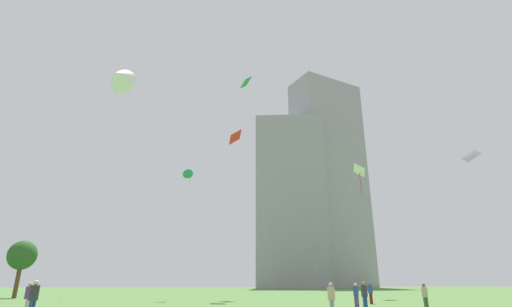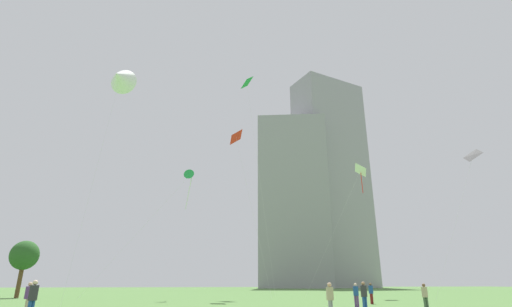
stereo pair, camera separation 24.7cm
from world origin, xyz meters
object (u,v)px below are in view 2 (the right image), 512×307
object	(u,v)px
distant_highrise_0	(332,178)
distant_highrise_1	(293,200)
person_standing_4	(330,297)
kite_flying_0	(120,78)
person_standing_0	(28,296)
person_standing_5	(425,295)
kite_flying_2	(247,84)
park_tree_0	(24,256)
kite_flying_4	(236,138)
kite_flying_3	(361,172)
kite_flying_1	(473,156)
person_standing_1	(356,293)
kite_flying_5	(189,176)
person_standing_2	(371,292)
person_standing_6	(33,297)
person_standing_3	(364,294)

from	to	relation	value
distant_highrise_0	distant_highrise_1	size ratio (longest dim) A/B	1.33
person_standing_4	kite_flying_0	xyz separation A→B (m)	(-15.67, 19.40, 22.58)
person_standing_0	distant_highrise_0	size ratio (longest dim) A/B	0.02
person_standing_5	distant_highrise_1	distance (m)	106.51
kite_flying_2	park_tree_0	xyz separation A→B (m)	(-27.95, -2.47, -28.44)
person_standing_4	kite_flying_4	size ratio (longest dim) A/B	0.09
kite_flying_2	distant_highrise_0	bearing A→B (deg)	57.85
kite_flying_3	distant_highrise_0	distance (m)	90.71
kite_flying_1	kite_flying_4	bearing A→B (deg)	164.90
person_standing_1	distant_highrise_1	world-z (taller)	distant_highrise_1
kite_flying_5	distant_highrise_0	distance (m)	101.63
kite_flying_1	distant_highrise_0	distance (m)	96.18
person_standing_5	kite_flying_4	size ratio (longest dim) A/B	0.08
person_standing_2	person_standing_6	bearing A→B (deg)	-3.61
person_standing_1	person_standing_6	bearing A→B (deg)	57.12
kite_flying_2	person_standing_1	bearing A→B (deg)	-83.20
person_standing_1	person_standing_0	bearing A→B (deg)	47.04
person_standing_3	person_standing_5	size ratio (longest dim) A/B	1.07
person_standing_5	kite_flying_2	distance (m)	45.35
distant_highrise_1	person_standing_0	bearing A→B (deg)	-99.85
kite_flying_5	distant_highrise_0	xyz separation A→B (m)	(54.61, 82.07, 24.72)
person_standing_4	distant_highrise_0	bearing A→B (deg)	-154.43
person_standing_6	distant_highrise_0	distance (m)	128.84
person_standing_4	kite_flying_3	world-z (taller)	kite_flying_3
kite_flying_1	kite_flying_5	size ratio (longest dim) A/B	1.14
kite_flying_3	distant_highrise_1	bearing A→B (deg)	79.43
kite_flying_2	kite_flying_5	size ratio (longest dim) A/B	2.29
kite_flying_1	kite_flying_3	bearing A→B (deg)	138.27
person_standing_3	kite_flying_1	bearing A→B (deg)	12.63
person_standing_1	kite_flying_0	xyz separation A→B (m)	(-20.53, 12.41, 22.60)
person_standing_2	kite_flying_1	bearing A→B (deg)	168.72
person_standing_1	person_standing_3	size ratio (longest dim) A/B	0.95
person_standing_6	distant_highrise_0	xyz separation A→B (m)	(62.27, 106.25, 37.85)
kite_flying_0	kite_flying_4	size ratio (longest dim) A/B	1.26
person_standing_4	person_standing_5	distance (m)	8.73
kite_flying_0	park_tree_0	bearing A→B (deg)	130.03
kite_flying_1	person_standing_1	bearing A→B (deg)	-155.68
kite_flying_2	park_tree_0	size ratio (longest dim) A/B	5.19
kite_flying_2	distant_highrise_0	xyz separation A→B (m)	(45.87, 72.98, 5.65)
park_tree_0	distant_highrise_1	distance (m)	94.60
kite_flying_0	distant_highrise_0	distance (m)	109.53
person_standing_3	park_tree_0	bearing A→B (deg)	119.01
person_standing_2	distant_highrise_1	world-z (taller)	distant_highrise_1
person_standing_2	kite_flying_2	distance (m)	40.28
distant_highrise_0	park_tree_0	bearing A→B (deg)	-151.27
person_standing_3	kite_flying_2	distance (m)	44.80
person_standing_4	kite_flying_5	bearing A→B (deg)	-114.93
kite_flying_3	person_standing_5	bearing A→B (deg)	-109.81
person_standing_6	distant_highrise_1	distance (m)	115.40
person_standing_5	kite_flying_3	distance (m)	28.01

